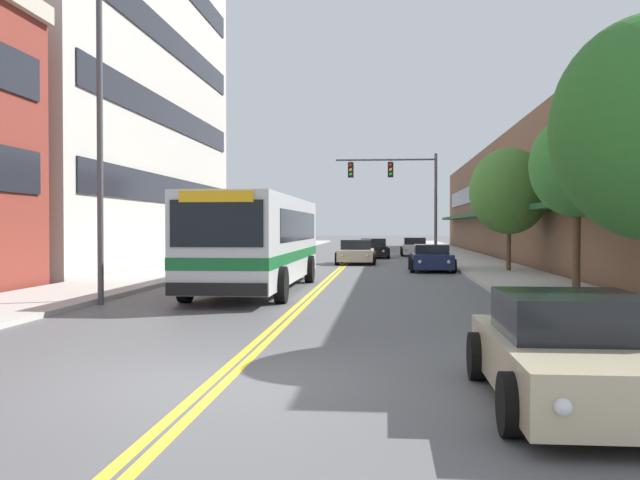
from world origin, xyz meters
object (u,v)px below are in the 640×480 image
city_bus (259,238)px  traffic_signal_mast (401,185)px  car_navy_parked_right_mid (431,259)px  car_silver_parked_left_mid (254,256)px  street_lamp_left_near (109,116)px  street_tree_right_far (509,191)px  street_tree_right_mid (577,166)px  car_white_parked_right_far (415,247)px  car_beige_parked_right_foreground (573,354)px  car_charcoal_parked_left_far (276,251)px  car_black_moving_second (373,249)px  car_champagne_moving_lead (356,253)px

city_bus → traffic_signal_mast: (5.05, 20.13, 2.91)m
city_bus → car_navy_parked_right_mid: size_ratio=2.80×
car_silver_parked_left_mid → car_navy_parked_right_mid: (8.65, -1.57, -0.01)m
car_navy_parked_right_mid → traffic_signal_mast: 10.61m
street_lamp_left_near → street_tree_right_far: size_ratio=1.56×
street_tree_right_mid → street_tree_right_far: (-0.24, 10.34, -0.23)m
car_white_parked_right_far → street_lamp_left_near: (-9.30, -32.64, 4.37)m
car_beige_parked_right_foreground → car_navy_parked_right_mid: size_ratio=1.04×
car_charcoal_parked_left_far → street_lamp_left_near: (-0.74, -23.83, 4.37)m
city_bus → car_beige_parked_right_foreground: 15.92m
city_bus → street_lamp_left_near: bearing=-122.9°
car_beige_parked_right_foreground → car_black_moving_second: bearing=94.4°
car_beige_parked_right_foreground → car_champagne_moving_lead: bearing=97.0°
city_bus → car_black_moving_second: bearing=82.3°
car_white_parked_right_far → traffic_signal_mast: size_ratio=0.65×
car_black_moving_second → street_tree_right_far: street_tree_right_far is taller
car_champagne_moving_lead → car_white_parked_right_far: bearing=72.0°
street_lamp_left_near → street_tree_right_far: (12.70, 14.04, -1.33)m
traffic_signal_mast → street_lamp_left_near: street_lamp_left_near is taller
car_black_moving_second → car_silver_parked_left_mid: bearing=-114.6°
car_champagne_moving_lead → car_black_moving_second: size_ratio=0.97×
car_navy_parked_right_mid → street_tree_right_far: size_ratio=0.77×
car_navy_parked_right_mid → car_champagne_moving_lead: (-3.75, 6.08, 0.04)m
city_bus → traffic_signal_mast: bearing=75.9°
city_bus → car_black_moving_second: (3.31, 24.48, -1.11)m
car_charcoal_parked_left_far → car_black_moving_second: bearing=44.0°
street_tree_right_mid → street_tree_right_far: 10.34m
car_champagne_moving_lead → street_tree_right_mid: (7.32, -17.60, 3.26)m
car_white_parked_right_far → street_tree_right_mid: size_ratio=0.80×
car_charcoal_parked_left_far → street_tree_right_far: bearing=-39.3°
car_navy_parked_right_mid → car_black_moving_second: car_black_moving_second is taller
car_black_moving_second → street_lamp_left_near: size_ratio=0.51×
car_white_parked_right_far → car_champagne_moving_lead: car_champagne_moving_lead is taller
car_silver_parked_left_mid → car_white_parked_right_far: car_white_parked_right_far is taller
traffic_signal_mast → car_charcoal_parked_left_far: bearing=-171.2°
car_white_parked_right_far → traffic_signal_mast: bearing=-98.3°
city_bus → car_champagne_moving_lead: bearing=81.4°
city_bus → street_lamp_left_near: (-3.13, -4.85, 3.27)m
street_tree_right_far → car_black_moving_second: bearing=112.3°
city_bus → street_tree_right_mid: 10.12m
car_beige_parked_right_foreground → car_white_parked_right_far: size_ratio=1.04×
car_charcoal_parked_left_far → car_beige_parked_right_foreground: 34.66m
car_silver_parked_left_mid → car_beige_parked_right_foreground: size_ratio=0.96×
car_beige_parked_right_foreground → street_tree_right_mid: street_tree_right_mid is taller
car_charcoal_parked_left_far → traffic_signal_mast: size_ratio=0.70×
car_champagne_moving_lead → street_tree_right_far: 10.59m
car_charcoal_parked_left_far → street_lamp_left_near: street_lamp_left_near is taller
car_white_parked_right_far → car_black_moving_second: (-2.86, -3.32, -0.01)m
car_navy_parked_right_mid → street_tree_right_far: bearing=-19.7°
car_navy_parked_right_mid → street_tree_right_mid: street_tree_right_mid is taller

